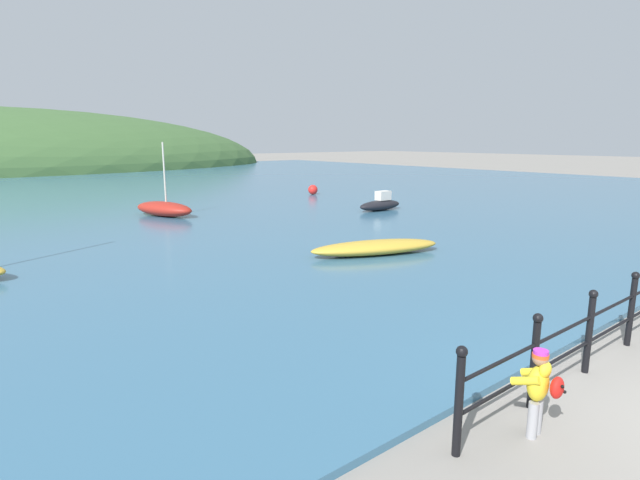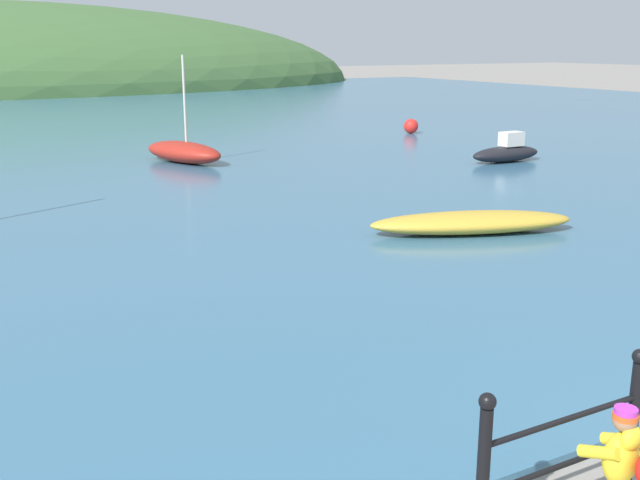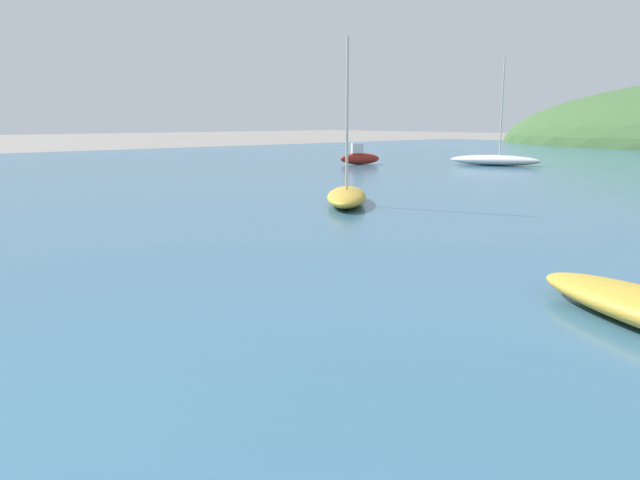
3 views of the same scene
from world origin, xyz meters
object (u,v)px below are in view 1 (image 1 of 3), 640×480
Objects in this scene: child_in_coat at (540,385)px; boat_twin_mast at (376,247)px; mooring_buoy at (313,190)px; boat_far_left at (380,204)px; boat_blue_hull at (164,209)px.

child_in_coat reaches higher than boat_twin_mast.
mooring_buoy is at bearing 57.67° from child_in_coat.
mooring_buoy reaches higher than boat_twin_mast.
child_in_coat reaches higher than mooring_buoy.
boat_blue_hull is at bearing 151.64° from boat_far_left.
boat_far_left is 8.80m from boat_twin_mast.
boat_blue_hull reaches higher than mooring_buoy.
child_in_coat reaches higher than boat_far_left.
child_in_coat is 0.31× the size of boat_blue_hull.
boat_blue_hull is 10.28m from mooring_buoy.
child_in_coat is 1.83× the size of mooring_buoy.
boat_far_left reaches higher than mooring_buoy.
boat_far_left reaches higher than boat_twin_mast.
child_in_coat is 8.52m from boat_twin_mast.
boat_far_left is 9.32m from boat_blue_hull.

